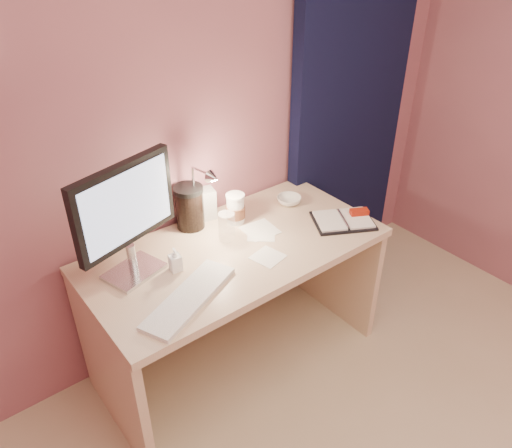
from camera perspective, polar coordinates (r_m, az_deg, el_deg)
room at (r=2.92m, az=9.41°, el=13.52°), size 3.50×3.50×3.50m
desk at (r=2.50m, az=-3.24°, el=-6.11°), size 1.40×0.70×0.73m
monitor at (r=2.05m, az=-14.81°, el=1.35°), size 0.48×0.23×0.52m
keyboard at (r=2.04m, az=-7.62°, el=-8.33°), size 0.50×0.33×0.02m
planner at (r=2.54m, az=10.08°, el=0.50°), size 0.36×0.33×0.05m
paper_a at (r=2.25m, az=1.37°, el=-3.78°), size 0.15×0.15×0.00m
paper_b at (r=2.43m, az=0.47°, el=-0.69°), size 0.17×0.17×0.00m
paper_c at (r=2.40m, az=0.60°, el=-1.15°), size 0.18×0.18×0.00m
coffee_cup at (r=2.46m, az=-2.36°, el=1.70°), size 0.10×0.10×0.15m
clear_cup at (r=2.34m, az=-3.38°, el=-0.28°), size 0.08×0.08×0.14m
bowl at (r=2.65m, az=3.82°, el=2.74°), size 0.17×0.17×0.04m
lotion_bottle at (r=2.17m, az=-9.23°, el=-4.03°), size 0.06×0.06×0.11m
dark_jar at (r=2.44m, az=-7.59°, el=1.69°), size 0.14×0.14×0.19m
product_box at (r=2.51m, az=-5.95°, el=2.29°), size 0.12×0.11×0.16m
desk_lamp at (r=2.32m, az=-6.37°, el=3.30°), size 0.10×0.21×0.34m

